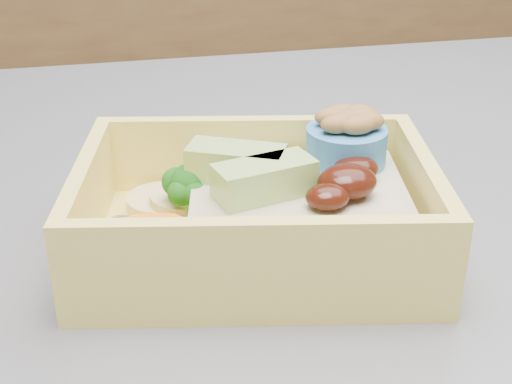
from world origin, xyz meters
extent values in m
cube|color=brown|center=(0.00, 1.20, 0.45)|extent=(3.20, 0.60, 0.90)
cube|color=#38383D|center=(0.00, -0.10, 0.90)|extent=(1.24, 0.84, 0.04)
cube|color=#F3DB64|center=(-0.15, -0.10, 0.92)|extent=(0.23, 0.18, 0.01)
cube|color=#F3DB64|center=(-0.13, -0.04, 0.95)|extent=(0.20, 0.05, 0.05)
cube|color=#F3DB64|center=(-0.16, -0.17, 0.95)|extent=(0.20, 0.05, 0.05)
cube|color=#F3DB64|center=(-0.05, -0.12, 0.95)|extent=(0.03, 0.13, 0.05)
cube|color=#F3DB64|center=(-0.24, -0.08, 0.95)|extent=(0.03, 0.13, 0.05)
cube|color=tan|center=(-0.12, -0.11, 0.94)|extent=(0.14, 0.14, 0.03)
ellipsoid|color=black|center=(-0.10, -0.12, 0.97)|extent=(0.04, 0.04, 0.02)
ellipsoid|color=black|center=(-0.09, -0.10, 0.97)|extent=(0.03, 0.03, 0.01)
ellipsoid|color=black|center=(-0.11, -0.13, 0.97)|extent=(0.03, 0.03, 0.01)
cube|color=#9EC868|center=(-0.14, -0.11, 0.97)|extent=(0.06, 0.04, 0.02)
cube|color=#9EC868|center=(-0.15, -0.09, 0.97)|extent=(0.06, 0.05, 0.02)
cylinder|color=#6CA95B|center=(-0.18, -0.08, 0.94)|extent=(0.01, 0.01, 0.02)
sphere|color=#1A5E15|center=(-0.18, -0.08, 0.96)|extent=(0.02, 0.02, 0.02)
sphere|color=#1A5E15|center=(-0.17, -0.08, 0.96)|extent=(0.02, 0.02, 0.02)
sphere|color=#1A5E15|center=(-0.19, -0.07, 0.96)|extent=(0.02, 0.02, 0.02)
sphere|color=#1A5E15|center=(-0.18, -0.09, 0.96)|extent=(0.02, 0.02, 0.02)
sphere|color=#1A5E15|center=(-0.19, -0.09, 0.96)|extent=(0.02, 0.02, 0.02)
sphere|color=#1A5E15|center=(-0.18, -0.07, 0.96)|extent=(0.02, 0.02, 0.02)
cylinder|color=#FFF328|center=(-0.21, -0.12, 0.94)|extent=(0.05, 0.05, 0.02)
cylinder|color=orange|center=(-0.21, -0.12, 0.95)|extent=(0.03, 0.03, 0.00)
cylinder|color=orange|center=(-0.22, -0.13, 0.96)|extent=(0.03, 0.03, 0.00)
cylinder|color=orange|center=(-0.20, -0.13, 0.96)|extent=(0.03, 0.03, 0.00)
cylinder|color=tan|center=(-0.19, -0.05, 0.93)|extent=(0.05, 0.05, 0.01)
cylinder|color=tan|center=(-0.18, -0.06, 0.94)|extent=(0.05, 0.05, 0.01)
ellipsoid|color=silver|center=(-0.16, -0.05, 0.94)|extent=(0.02, 0.02, 0.02)
ellipsoid|color=silver|center=(-0.22, -0.10, 0.94)|extent=(0.02, 0.02, 0.02)
cylinder|color=#397DC2|center=(-0.08, -0.08, 0.97)|extent=(0.05, 0.05, 0.02)
ellipsoid|color=brown|center=(-0.08, -0.08, 0.99)|extent=(0.02, 0.02, 0.01)
ellipsoid|color=brown|center=(-0.07, -0.08, 0.99)|extent=(0.02, 0.02, 0.01)
ellipsoid|color=brown|center=(-0.09, -0.07, 0.99)|extent=(0.02, 0.02, 0.01)
ellipsoid|color=brown|center=(-0.08, -0.09, 0.99)|extent=(0.02, 0.02, 0.01)
ellipsoid|color=brown|center=(-0.09, -0.08, 0.99)|extent=(0.02, 0.02, 0.01)
ellipsoid|color=brown|center=(-0.07, -0.08, 0.99)|extent=(0.02, 0.02, 0.01)
ellipsoid|color=brown|center=(-0.08, -0.07, 0.99)|extent=(0.02, 0.02, 0.01)
ellipsoid|color=brown|center=(-0.07, -0.07, 0.99)|extent=(0.02, 0.02, 0.01)
camera|label=1|loc=(-0.23, -0.46, 1.14)|focal=50.00mm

